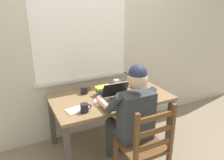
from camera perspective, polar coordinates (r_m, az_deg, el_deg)
ground_plane at (r=3.03m, az=-0.41°, el=-16.32°), size 8.00×8.00×0.00m
back_wall at (r=2.93m, az=-4.80°, el=10.17°), size 6.00×0.08×2.60m
desk at (r=2.71m, az=-0.44°, el=-5.74°), size 1.41×0.82×0.70m
seated_person at (r=2.30m, az=4.79°, el=-8.85°), size 0.50×0.60×1.25m
wooden_chair at (r=2.22m, az=8.51°, el=-16.95°), size 0.42×0.42×0.95m
laptop at (r=2.50m, az=1.95°, el=-4.62°), size 0.33×0.34×0.21m
computer_mouse at (r=2.60m, az=6.77°, el=-4.62°), size 0.06×0.10×0.03m
coffee_mug_white at (r=2.95m, az=1.09°, el=-0.73°), size 0.12×0.08×0.09m
coffee_mug_dark at (r=2.74m, az=-7.16°, el=-2.63°), size 0.13×0.09×0.09m
coffee_mug_spare at (r=2.30m, az=-7.12°, el=-7.19°), size 0.12×0.09×0.09m
book_stack_main at (r=2.68m, az=-2.12°, el=-2.73°), size 0.21×0.15×0.11m
book_stack_side at (r=2.95m, az=6.83°, el=-1.00°), size 0.20×0.17×0.08m
paper_pile_near_laptop at (r=2.37m, az=-8.84°, el=-7.55°), size 0.27×0.18×0.01m
paper_pile_back_corner at (r=2.52m, az=-2.40°, el=-5.63°), size 0.23×0.24×0.00m
landscape_photo_print at (r=2.83m, az=3.63°, el=-2.76°), size 0.13×0.10×0.00m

